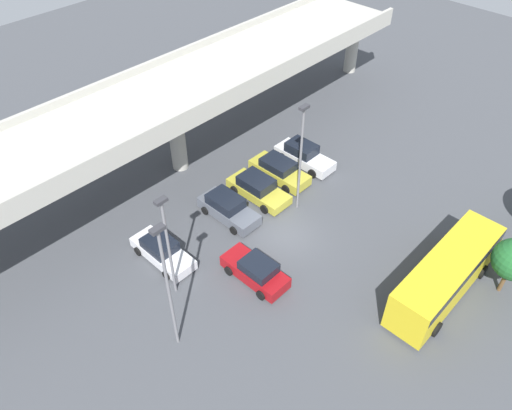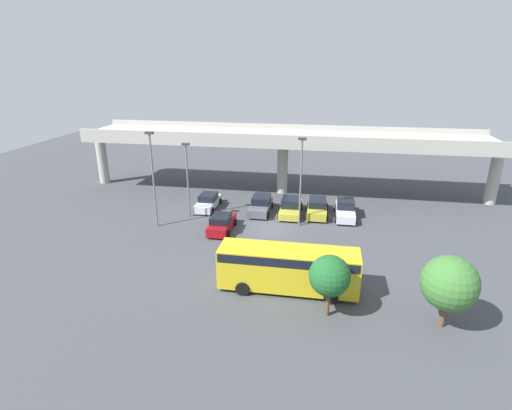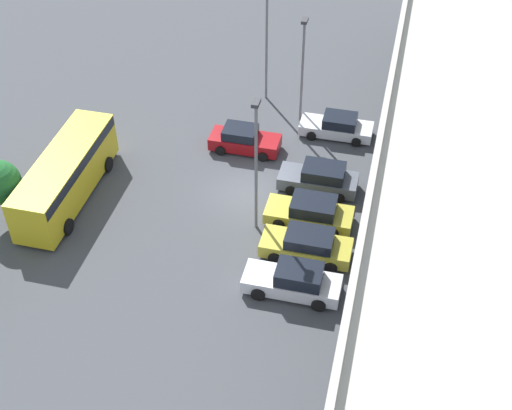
{
  "view_description": "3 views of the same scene",
  "coord_description": "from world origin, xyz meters",
  "px_view_note": "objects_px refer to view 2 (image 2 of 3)",
  "views": [
    {
      "loc": [
        -18.22,
        -14.64,
        23.61
      ],
      "look_at": [
        -0.05,
        2.72,
        1.07
      ],
      "focal_mm": 35.0,
      "sensor_mm": 36.0,
      "label": 1
    },
    {
      "loc": [
        4.67,
        -32.79,
        14.43
      ],
      "look_at": [
        -1.7,
        3.26,
        1.03
      ],
      "focal_mm": 28.0,
      "sensor_mm": 36.0,
      "label": 2
    },
    {
      "loc": [
        30.58,
        8.02,
        26.74
      ],
      "look_at": [
        1.87,
        1.12,
        0.84
      ],
      "focal_mm": 50.0,
      "sensor_mm": 36.0,
      "label": 3
    }
  ],
  "objects_px": {
    "parked_car_2": "(261,205)",
    "shuttle_bus": "(288,266)",
    "parked_car_0": "(208,202)",
    "tree_front_left": "(330,276)",
    "parked_car_3": "(291,207)",
    "parked_car_5": "(345,209)",
    "lamp_post_by_overpass": "(153,173)",
    "parked_car_1": "(222,223)",
    "tree_front_centre": "(449,283)",
    "lamp_post_near_aisle": "(301,176)",
    "parked_car_4": "(317,207)",
    "lamp_post_mid_lot": "(187,174)"
  },
  "relations": [
    {
      "from": "parked_car_2",
      "to": "shuttle_bus",
      "type": "bearing_deg",
      "value": 16.46
    },
    {
      "from": "parked_car_0",
      "to": "tree_front_left",
      "type": "height_order",
      "value": "tree_front_left"
    },
    {
      "from": "parked_car_0",
      "to": "parked_car_3",
      "type": "relative_size",
      "value": 0.96
    },
    {
      "from": "parked_car_5",
      "to": "lamp_post_by_overpass",
      "type": "xyz_separation_m",
      "value": [
        -17.05,
        -5.32,
        4.25
      ]
    },
    {
      "from": "parked_car_1",
      "to": "tree_front_centre",
      "type": "bearing_deg",
      "value": -124.8
    },
    {
      "from": "parked_car_2",
      "to": "lamp_post_by_overpass",
      "type": "relative_size",
      "value": 0.53
    },
    {
      "from": "parked_car_1",
      "to": "parked_car_5",
      "type": "distance_m",
      "value": 12.18
    },
    {
      "from": "lamp_post_near_aisle",
      "to": "parked_car_4",
      "type": "bearing_deg",
      "value": 63.41
    },
    {
      "from": "lamp_post_near_aisle",
      "to": "parked_car_0",
      "type": "bearing_deg",
      "value": 162.58
    },
    {
      "from": "parked_car_1",
      "to": "shuttle_bus",
      "type": "relative_size",
      "value": 0.48
    },
    {
      "from": "parked_car_0",
      "to": "shuttle_bus",
      "type": "xyz_separation_m",
      "value": [
        9.63,
        -14.01,
        1.06
      ]
    },
    {
      "from": "parked_car_0",
      "to": "lamp_post_by_overpass",
      "type": "relative_size",
      "value": 0.53
    },
    {
      "from": "parked_car_0",
      "to": "parked_car_2",
      "type": "distance_m",
      "value": 5.55
    },
    {
      "from": "parked_car_3",
      "to": "lamp_post_by_overpass",
      "type": "distance_m",
      "value": 13.55
    },
    {
      "from": "parked_car_3",
      "to": "lamp_post_by_overpass",
      "type": "height_order",
      "value": "lamp_post_by_overpass"
    },
    {
      "from": "parked_car_0",
      "to": "parked_car_3",
      "type": "xyz_separation_m",
      "value": [
        8.51,
        -0.19,
        0.06
      ]
    },
    {
      "from": "parked_car_0",
      "to": "parked_car_4",
      "type": "bearing_deg",
      "value": 90.5
    },
    {
      "from": "parked_car_4",
      "to": "lamp_post_by_overpass",
      "type": "relative_size",
      "value": 0.55
    },
    {
      "from": "parked_car_0",
      "to": "parked_car_5",
      "type": "height_order",
      "value": "parked_car_5"
    },
    {
      "from": "parked_car_4",
      "to": "lamp_post_near_aisle",
      "type": "relative_size",
      "value": 0.58
    },
    {
      "from": "parked_car_5",
      "to": "lamp_post_near_aisle",
      "type": "bearing_deg",
      "value": -55.25
    },
    {
      "from": "lamp_post_mid_lot",
      "to": "lamp_post_by_overpass",
      "type": "bearing_deg",
      "value": -127.59
    },
    {
      "from": "parked_car_5",
      "to": "parked_car_3",
      "type": "bearing_deg",
      "value": -88.68
    },
    {
      "from": "shuttle_bus",
      "to": "parked_car_1",
      "type": "bearing_deg",
      "value": 128.19
    },
    {
      "from": "tree_front_centre",
      "to": "parked_car_5",
      "type": "bearing_deg",
      "value": 106.76
    },
    {
      "from": "lamp_post_near_aisle",
      "to": "parked_car_5",
      "type": "bearing_deg",
      "value": 34.75
    },
    {
      "from": "lamp_post_near_aisle",
      "to": "parked_car_3",
      "type": "bearing_deg",
      "value": 110.57
    },
    {
      "from": "parked_car_0",
      "to": "parked_car_2",
      "type": "xyz_separation_m",
      "value": [
        5.55,
        -0.19,
        0.09
      ]
    },
    {
      "from": "tree_front_centre",
      "to": "parked_car_4",
      "type": "bearing_deg",
      "value": 114.72
    },
    {
      "from": "lamp_post_near_aisle",
      "to": "tree_front_centre",
      "type": "distance_m",
      "value": 16.36
    },
    {
      "from": "parked_car_5",
      "to": "shuttle_bus",
      "type": "height_order",
      "value": "shuttle_bus"
    },
    {
      "from": "tree_front_left",
      "to": "parked_car_1",
      "type": "bearing_deg",
      "value": 130.26
    },
    {
      "from": "shuttle_bus",
      "to": "tree_front_left",
      "type": "xyz_separation_m",
      "value": [
        2.61,
        -2.47,
        0.94
      ]
    },
    {
      "from": "parked_car_1",
      "to": "shuttle_bus",
      "type": "distance_m",
      "value": 11.01
    },
    {
      "from": "parked_car_1",
      "to": "lamp_post_mid_lot",
      "type": "height_order",
      "value": "lamp_post_mid_lot"
    },
    {
      "from": "lamp_post_mid_lot",
      "to": "parked_car_0",
      "type": "bearing_deg",
      "value": 67.03
    },
    {
      "from": "parked_car_0",
      "to": "shuttle_bus",
      "type": "bearing_deg",
      "value": 34.5
    },
    {
      "from": "parked_car_0",
      "to": "parked_car_4",
      "type": "relative_size",
      "value": 0.97
    },
    {
      "from": "parked_car_0",
      "to": "parked_car_5",
      "type": "xyz_separation_m",
      "value": [
        13.8,
        -0.07,
        0.11
      ]
    },
    {
      "from": "parked_car_0",
      "to": "tree_front_centre",
      "type": "distance_m",
      "value": 25.0
    },
    {
      "from": "parked_car_5",
      "to": "lamp_post_mid_lot",
      "type": "xyz_separation_m",
      "value": [
        -14.9,
        -2.53,
        3.51
      ]
    },
    {
      "from": "parked_car_4",
      "to": "lamp_post_near_aisle",
      "type": "distance_m",
      "value": 5.31
    },
    {
      "from": "parked_car_3",
      "to": "parked_car_0",
      "type": "bearing_deg",
      "value": -91.26
    },
    {
      "from": "lamp_post_near_aisle",
      "to": "tree_front_left",
      "type": "height_order",
      "value": "lamp_post_near_aisle"
    },
    {
      "from": "parked_car_5",
      "to": "tree_front_left",
      "type": "relative_size",
      "value": 1.24
    },
    {
      "from": "parked_car_5",
      "to": "shuttle_bus",
      "type": "relative_size",
      "value": 0.53
    },
    {
      "from": "parked_car_4",
      "to": "parked_car_5",
      "type": "height_order",
      "value": "parked_car_5"
    },
    {
      "from": "parked_car_1",
      "to": "lamp_post_near_aisle",
      "type": "distance_m",
      "value": 8.2
    },
    {
      "from": "parked_car_5",
      "to": "lamp_post_mid_lot",
      "type": "height_order",
      "value": "lamp_post_mid_lot"
    },
    {
      "from": "parked_car_4",
      "to": "shuttle_bus",
      "type": "height_order",
      "value": "shuttle_bus"
    }
  ]
}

